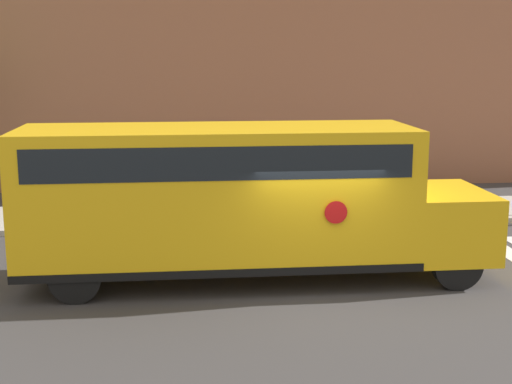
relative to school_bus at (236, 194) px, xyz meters
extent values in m
plane|color=#3A3838|center=(1.51, -0.84, -1.83)|extent=(60.00, 60.00, 0.00)
cube|color=#B2ADA3|center=(1.51, 5.66, -1.76)|extent=(44.00, 3.00, 0.15)
cube|color=#935B42|center=(1.51, 12.16, 3.18)|extent=(32.00, 4.00, 10.02)
cube|color=white|center=(6.61, 1.16, -1.83)|extent=(0.50, 3.20, 0.01)
cube|color=yellow|center=(-0.38, 0.00, 0.00)|extent=(7.97, 2.50, 2.76)
cube|color=yellow|center=(4.45, 0.00, -0.69)|extent=(1.69, 2.50, 1.38)
cube|color=black|center=(-0.38, 0.00, -1.30)|extent=(7.97, 2.54, 0.16)
cube|color=black|center=(-0.38, 0.00, 0.83)|extent=(7.33, 2.53, 0.64)
cylinder|color=red|center=(1.81, -1.29, -0.14)|extent=(0.44, 0.02, 0.44)
cylinder|color=black|center=(4.37, 1.08, -1.33)|extent=(1.00, 0.30, 1.00)
cylinder|color=black|center=(4.37, -1.08, -1.33)|extent=(1.00, 0.30, 1.00)
cylinder|color=black|center=(-3.16, 1.08, -1.33)|extent=(1.00, 0.30, 1.00)
cylinder|color=black|center=(-3.16, -1.08, -1.33)|extent=(1.00, 0.30, 1.00)
camera|label=1|loc=(-1.09, -14.33, 2.88)|focal=50.00mm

